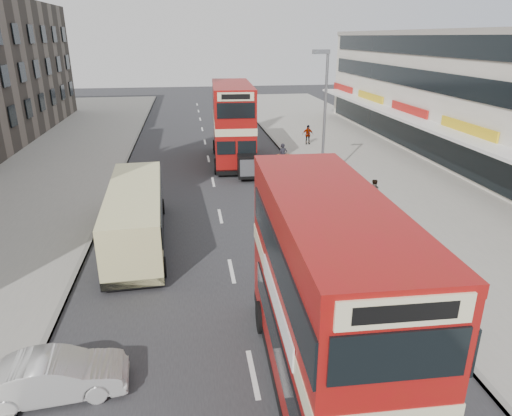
{
  "coord_description": "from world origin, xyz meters",
  "views": [
    {
      "loc": [
        -1.44,
        -8.11,
        8.82
      ],
      "look_at": [
        0.88,
        7.28,
        2.93
      ],
      "focal_mm": 31.91,
      "sensor_mm": 36.0,
      "label": 1
    }
  ],
  "objects_px": {
    "car_right_b": "(280,162)",
    "pedestrian_far": "(308,135)",
    "street_lamp": "(324,110)",
    "coach": "(136,214)",
    "car_right_a": "(299,183)",
    "bus_second": "(233,123)",
    "car_left_front": "(55,376)",
    "bus_main": "(326,298)",
    "pedestrian_near": "(373,193)",
    "cyclist": "(283,162)"
  },
  "relations": [
    {
      "from": "car_right_b",
      "to": "pedestrian_far",
      "type": "xyz_separation_m",
      "value": [
        3.83,
        7.07,
        0.42
      ]
    },
    {
      "from": "street_lamp",
      "to": "pedestrian_far",
      "type": "distance_m",
      "value": 12.08
    },
    {
      "from": "coach",
      "to": "pedestrian_far",
      "type": "xyz_separation_m",
      "value": [
        12.58,
        17.92,
        -0.45
      ]
    },
    {
      "from": "pedestrian_far",
      "to": "car_right_a",
      "type": "bearing_deg",
      "value": -102.4
    },
    {
      "from": "street_lamp",
      "to": "car_right_b",
      "type": "relative_size",
      "value": 2.08
    },
    {
      "from": "bus_second",
      "to": "street_lamp",
      "type": "bearing_deg",
      "value": 126.77
    },
    {
      "from": "car_left_front",
      "to": "pedestrian_far",
      "type": "distance_m",
      "value": 30.56
    },
    {
      "from": "bus_main",
      "to": "street_lamp",
      "type": "bearing_deg",
      "value": -104.35
    },
    {
      "from": "bus_main",
      "to": "bus_second",
      "type": "height_order",
      "value": "bus_second"
    },
    {
      "from": "bus_second",
      "to": "pedestrian_near",
      "type": "xyz_separation_m",
      "value": [
        6.38,
        -11.15,
        -1.95
      ]
    },
    {
      "from": "car_left_front",
      "to": "pedestrian_near",
      "type": "xyz_separation_m",
      "value": [
        13.38,
        11.78,
        0.34
      ]
    },
    {
      "from": "coach",
      "to": "bus_main",
      "type": "bearing_deg",
      "value": -63.44
    },
    {
      "from": "street_lamp",
      "to": "pedestrian_far",
      "type": "xyz_separation_m",
      "value": [
        2.13,
        11.26,
        -3.82
      ]
    },
    {
      "from": "bus_main",
      "to": "pedestrian_far",
      "type": "distance_m",
      "value": 28.89
    },
    {
      "from": "car_right_b",
      "to": "cyclist",
      "type": "distance_m",
      "value": 0.4
    },
    {
      "from": "street_lamp",
      "to": "car_right_a",
      "type": "relative_size",
      "value": 1.99
    },
    {
      "from": "street_lamp",
      "to": "bus_main",
      "type": "height_order",
      "value": "street_lamp"
    },
    {
      "from": "car_left_front",
      "to": "cyclist",
      "type": "relative_size",
      "value": 1.84
    },
    {
      "from": "pedestrian_far",
      "to": "cyclist",
      "type": "height_order",
      "value": "cyclist"
    },
    {
      "from": "car_right_a",
      "to": "car_right_b",
      "type": "relative_size",
      "value": 1.05
    },
    {
      "from": "pedestrian_far",
      "to": "street_lamp",
      "type": "bearing_deg",
      "value": -96.21
    },
    {
      "from": "bus_main",
      "to": "car_right_a",
      "type": "distance_m",
      "value": 16.35
    },
    {
      "from": "car_left_front",
      "to": "cyclist",
      "type": "bearing_deg",
      "value": -32.03
    },
    {
      "from": "pedestrian_near",
      "to": "cyclist",
      "type": "height_order",
      "value": "cyclist"
    },
    {
      "from": "coach",
      "to": "car_right_a",
      "type": "relative_size",
      "value": 2.23
    },
    {
      "from": "bus_second",
      "to": "pedestrian_far",
      "type": "bearing_deg",
      "value": -144.93
    },
    {
      "from": "street_lamp",
      "to": "cyclist",
      "type": "relative_size",
      "value": 4.15
    },
    {
      "from": "car_left_front",
      "to": "bus_second",
      "type": "bearing_deg",
      "value": -21.95
    },
    {
      "from": "car_right_a",
      "to": "car_right_b",
      "type": "distance_m",
      "value": 5.04
    },
    {
      "from": "pedestrian_far",
      "to": "cyclist",
      "type": "relative_size",
      "value": 0.83
    },
    {
      "from": "pedestrian_far",
      "to": "cyclist",
      "type": "distance_m",
      "value": 8.32
    },
    {
      "from": "car_right_b",
      "to": "cyclist",
      "type": "height_order",
      "value": "cyclist"
    },
    {
      "from": "coach",
      "to": "pedestrian_near",
      "type": "bearing_deg",
      "value": 8.64
    },
    {
      "from": "street_lamp",
      "to": "car_right_a",
      "type": "distance_m",
      "value": 4.55
    },
    {
      "from": "street_lamp",
      "to": "bus_second",
      "type": "height_order",
      "value": "street_lamp"
    },
    {
      "from": "car_left_front",
      "to": "car_right_a",
      "type": "distance_m",
      "value": 18.23
    },
    {
      "from": "street_lamp",
      "to": "car_left_front",
      "type": "distance_m",
      "value": 20.25
    },
    {
      "from": "street_lamp",
      "to": "cyclist",
      "type": "bearing_deg",
      "value": 112.34
    },
    {
      "from": "street_lamp",
      "to": "car_left_front",
      "type": "bearing_deg",
      "value": -126.13
    },
    {
      "from": "pedestrian_far",
      "to": "car_left_front",
      "type": "bearing_deg",
      "value": -112.36
    },
    {
      "from": "car_right_a",
      "to": "pedestrian_near",
      "type": "xyz_separation_m",
      "value": [
        3.24,
        -3.37,
        0.34
      ]
    },
    {
      "from": "bus_main",
      "to": "bus_second",
      "type": "bearing_deg",
      "value": -88.61
    },
    {
      "from": "car_right_a",
      "to": "street_lamp",
      "type": "bearing_deg",
      "value": 115.24
    },
    {
      "from": "bus_main",
      "to": "pedestrian_near",
      "type": "distance_m",
      "value": 14.21
    },
    {
      "from": "pedestrian_near",
      "to": "bus_main",
      "type": "bearing_deg",
      "value": 57.1
    },
    {
      "from": "coach",
      "to": "car_left_front",
      "type": "distance_m",
      "value": 9.45
    },
    {
      "from": "street_lamp",
      "to": "bus_second",
      "type": "distance_m",
      "value": 8.58
    },
    {
      "from": "street_lamp",
      "to": "pedestrian_far",
      "type": "height_order",
      "value": "street_lamp"
    },
    {
      "from": "bus_main",
      "to": "car_right_b",
      "type": "xyz_separation_m",
      "value": [
        3.09,
        20.92,
        -2.19
      ]
    },
    {
      "from": "car_right_b",
      "to": "pedestrian_near",
      "type": "relative_size",
      "value": 2.5
    }
  ]
}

